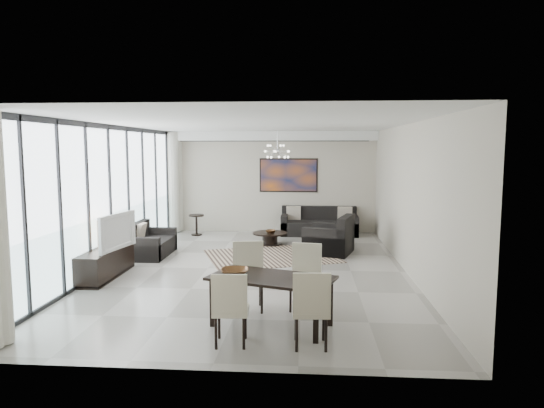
# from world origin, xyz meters

# --- Properties ---
(room_shell) EXTENTS (6.00, 9.00, 2.90)m
(room_shell) POSITION_xyz_m (0.46, 0.00, 1.45)
(room_shell) COLOR #A8A39B
(room_shell) RESTS_ON ground
(window_wall) EXTENTS (0.37, 8.95, 2.90)m
(window_wall) POSITION_xyz_m (-2.86, 0.00, 1.47)
(window_wall) COLOR silver
(window_wall) RESTS_ON floor
(soffit) EXTENTS (5.98, 0.40, 0.26)m
(soffit) POSITION_xyz_m (0.00, 4.30, 2.77)
(soffit) COLOR white
(soffit) RESTS_ON room_shell
(painting) EXTENTS (1.68, 0.04, 0.98)m
(painting) POSITION_xyz_m (0.50, 4.47, 1.65)
(painting) COLOR #BE591A
(painting) RESTS_ON room_shell
(chandelier) EXTENTS (0.66, 0.66, 0.71)m
(chandelier) POSITION_xyz_m (0.30, 2.50, 2.35)
(chandelier) COLOR silver
(chandelier) RESTS_ON room_shell
(rug) EXTENTS (3.33, 2.96, 0.01)m
(rug) POSITION_xyz_m (0.24, 1.19, 0.01)
(rug) COLOR black
(rug) RESTS_ON floor
(coffee_table) EXTENTS (0.88, 0.88, 0.31)m
(coffee_table) POSITION_xyz_m (0.11, 2.54, 0.17)
(coffee_table) COLOR black
(coffee_table) RESTS_ON floor
(bowl_coffee) EXTENTS (0.30, 0.30, 0.08)m
(bowl_coffee) POSITION_xyz_m (0.14, 2.47, 0.35)
(bowl_coffee) COLOR brown
(bowl_coffee) RESTS_ON coffee_table
(sofa_main) EXTENTS (2.14, 0.87, 0.78)m
(sofa_main) POSITION_xyz_m (1.39, 4.07, 0.26)
(sofa_main) COLOR black
(sofa_main) RESTS_ON floor
(loveseat) EXTENTS (0.83, 1.47, 0.73)m
(loveseat) POSITION_xyz_m (-2.54, 1.09, 0.25)
(loveseat) COLOR black
(loveseat) RESTS_ON floor
(armchair) EXTENTS (1.26, 1.29, 0.88)m
(armchair) POSITION_xyz_m (1.59, 1.62, 0.30)
(armchair) COLOR black
(armchair) RESTS_ON floor
(side_table) EXTENTS (0.42, 0.42, 0.58)m
(side_table) POSITION_xyz_m (-2.05, 3.72, 0.39)
(side_table) COLOR black
(side_table) RESTS_ON floor
(tv_console) EXTENTS (0.49, 1.75, 0.55)m
(tv_console) POSITION_xyz_m (-2.76, -0.79, 0.27)
(tv_console) COLOR black
(tv_console) RESTS_ON floor
(television) EXTENTS (0.35, 1.18, 0.67)m
(television) POSITION_xyz_m (-2.60, -0.80, 0.88)
(television) COLOR gray
(television) RESTS_ON tv_console
(dining_table) EXTENTS (1.84, 1.32, 0.69)m
(dining_table) POSITION_xyz_m (0.57, -3.10, 0.60)
(dining_table) COLOR black
(dining_table) RESTS_ON floor
(dining_chair_sw) EXTENTS (0.46, 0.46, 0.93)m
(dining_chair_sw) POSITION_xyz_m (0.12, -3.84, 0.54)
(dining_chair_sw) COLOR beige
(dining_chair_sw) RESTS_ON floor
(dining_chair_se) EXTENTS (0.47, 0.47, 0.97)m
(dining_chair_se) POSITION_xyz_m (1.10, -3.84, 0.56)
(dining_chair_se) COLOR beige
(dining_chair_se) RESTS_ON floor
(dining_chair_nw) EXTENTS (0.54, 0.54, 1.01)m
(dining_chair_nw) POSITION_xyz_m (0.16, -2.37, 0.58)
(dining_chair_nw) COLOR beige
(dining_chair_nw) RESTS_ON floor
(dining_chair_ne) EXTENTS (0.52, 0.52, 0.98)m
(dining_chair_ne) POSITION_xyz_m (1.03, -2.29, 0.56)
(dining_chair_ne) COLOR beige
(dining_chair_ne) RESTS_ON floor
(bowl_dining) EXTENTS (0.42, 0.42, 0.09)m
(bowl_dining) POSITION_xyz_m (0.06, -3.08, 0.74)
(bowl_dining) COLOR brown
(bowl_dining) RESTS_ON dining_table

